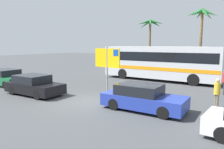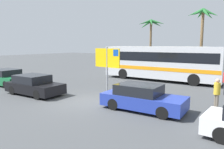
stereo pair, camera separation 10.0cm
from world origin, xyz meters
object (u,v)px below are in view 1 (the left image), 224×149
bus_front_coach (160,62)px  pedestrian_by_bus (217,91)px  bus_rear_coach (156,59)px  car_blue (143,98)px  car_black (34,85)px  ferry_sign (108,60)px  car_green (7,78)px

bus_front_coach → pedestrian_by_bus: 9.40m
bus_front_coach → bus_rear_coach: (-1.79, 3.53, 0.00)m
car_blue → car_black: (-7.62, -0.93, -0.00)m
bus_front_coach → bus_rear_coach: 3.96m
car_blue → pedestrian_by_bus: (3.16, 2.25, 0.32)m
bus_front_coach → ferry_sign: (-0.95, -7.21, 0.54)m
bus_rear_coach → pedestrian_by_bus: bus_rear_coach is taller
car_blue → pedestrian_by_bus: pedestrian_by_bus is taller
bus_rear_coach → pedestrian_by_bus: 13.27m
bus_rear_coach → ferry_sign: (0.83, -10.74, 0.54)m
bus_front_coach → car_black: size_ratio=2.63×
car_blue → ferry_sign: bearing=147.6°
car_green → car_blue: bearing=1.1°
bus_front_coach → car_green: bearing=-135.2°
car_black → pedestrian_by_bus: bearing=14.7°
ferry_sign → bus_front_coach: bearing=89.0°
car_green → bus_rear_coach: bearing=59.8°
bus_front_coach → ferry_sign: 7.29m
car_black → pedestrian_by_bus: (10.78, 3.18, 0.32)m
car_blue → pedestrian_by_bus: 3.89m
bus_rear_coach → car_blue: (4.60, -12.99, -1.15)m
pedestrian_by_bus → bus_rear_coach: bearing=90.4°
ferry_sign → car_green: ferry_sign is taller
bus_rear_coach → car_blue: bus_rear_coach is taller
bus_front_coach → bus_rear_coach: bearing=116.8°
bus_rear_coach → car_black: bus_rear_coach is taller
car_blue → pedestrian_by_bus: size_ratio=2.64×
bus_front_coach → pedestrian_by_bus: bearing=-50.3°
ferry_sign → car_green: 9.11m
ferry_sign → car_blue: size_ratio=0.75×
car_black → car_green: bearing=168.1°
bus_rear_coach → car_black: size_ratio=2.63×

